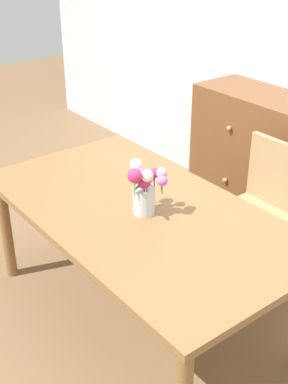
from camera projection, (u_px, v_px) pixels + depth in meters
name	position (u px, v px, depth m)	size (l,w,h in m)	color
ground_plane	(140.00, 315.00, 3.02)	(12.00, 12.00, 0.00)	brown
dining_table	(140.00, 221.00, 2.72)	(1.82, 1.00, 0.72)	olive
chair_far	(262.00, 203.00, 3.14)	(0.42, 0.42, 0.90)	tan
dresser	(281.00, 171.00, 3.59)	(1.40, 0.47, 1.00)	brown
flower_vase	(144.00, 187.00, 2.57)	(0.22, 0.22, 0.28)	silver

